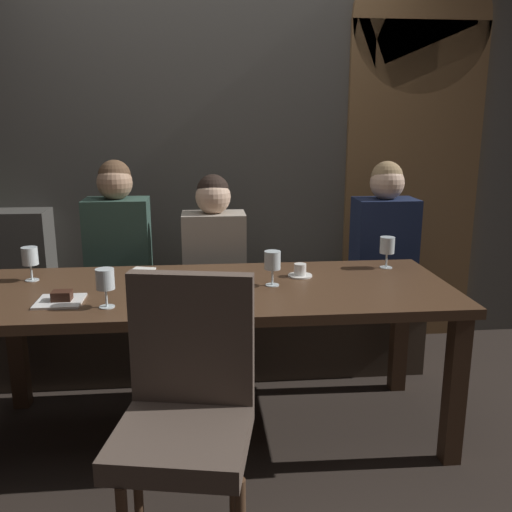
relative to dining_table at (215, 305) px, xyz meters
name	(u,v)px	position (x,y,z in m)	size (l,w,h in m)	color
ground	(217,430)	(0.00, 0.00, -0.65)	(9.00, 9.00, 0.00)	black
back_wall_tiled	(208,118)	(0.00, 1.22, 0.85)	(6.00, 0.12, 3.00)	#4C4944
arched_door	(414,139)	(1.35, 1.15, 0.71)	(0.90, 0.05, 2.55)	brown
dining_table	(215,305)	(0.00, 0.00, 0.00)	(2.20, 0.84, 0.74)	#412B1C
banquette_bench	(213,334)	(0.00, 0.70, -0.42)	(2.50, 0.44, 0.45)	#40352A
chair_near_side	(186,400)	(-0.12, -0.72, -0.09)	(0.52, 0.52, 0.98)	#4C3321
diner_redhead	(118,236)	(-0.54, 0.73, 0.19)	(0.36, 0.24, 0.82)	#2D473D
diner_bearded	(214,243)	(0.01, 0.67, 0.15)	(0.36, 0.24, 0.74)	#9E9384
diner_far_end	(384,233)	(1.03, 0.69, 0.18)	(0.36, 0.24, 0.81)	#192342
wine_glass_near_right	(387,246)	(0.90, 0.26, 0.20)	(0.08, 0.08, 0.16)	silver
wine_glass_center_front	(273,262)	(0.27, 0.00, 0.20)	(0.08, 0.08, 0.16)	silver
wine_glass_far_left	(105,280)	(-0.45, -0.24, 0.20)	(0.08, 0.08, 0.16)	silver
wine_glass_end_left	(30,257)	(-0.87, 0.19, 0.20)	(0.08, 0.08, 0.16)	silver
espresso_cup	(300,271)	(0.42, 0.14, 0.11)	(0.12, 0.12, 0.06)	white
dessert_plate	(61,299)	(-0.65, -0.16, 0.10)	(0.19, 0.19, 0.05)	white
folded_napkin	(142,270)	(-0.36, 0.32, 0.09)	(0.11, 0.10, 0.01)	silver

